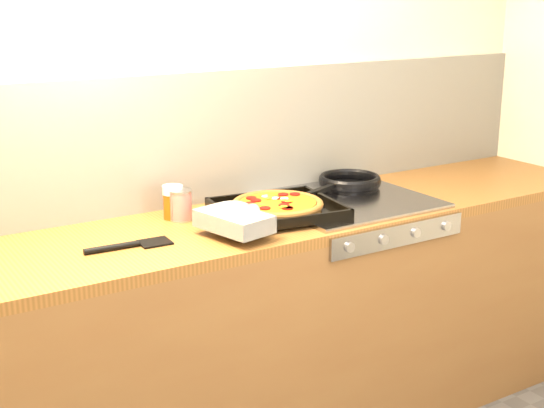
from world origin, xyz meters
TOP-DOWN VIEW (x-y plane):
  - room_shell at (0.00, 1.39)m, footprint 3.20×3.20m
  - counter_run at (0.00, 1.10)m, footprint 3.20×0.62m
  - stovetop at (0.45, 1.10)m, footprint 0.60×0.56m
  - pizza_on_tray at (0.05, 1.05)m, footprint 0.58×0.47m
  - frying_pan at (0.56, 1.23)m, footprint 0.44×0.33m
  - tomato_can at (-0.19, 1.22)m, footprint 0.09×0.09m
  - juice_glass at (-0.21, 1.26)m, footprint 0.08×0.08m
  - wooden_spoon at (0.17, 1.30)m, footprint 0.30×0.06m
  - black_spatula at (-0.46, 1.04)m, footprint 0.28×0.09m

SIDE VIEW (x-z plane):
  - counter_run at x=0.00m, z-range 0.00..0.90m
  - stovetop at x=0.45m, z-range 0.90..0.92m
  - black_spatula at x=-0.46m, z-range 0.90..0.92m
  - wooden_spoon at x=0.17m, z-range 0.90..0.92m
  - frying_pan at x=0.56m, z-range 0.92..0.96m
  - pizza_on_tray at x=0.05m, z-range 0.91..0.98m
  - tomato_can at x=-0.19m, z-range 0.90..1.01m
  - juice_glass at x=-0.21m, z-range 0.90..1.02m
  - room_shell at x=0.00m, z-range -0.45..2.75m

